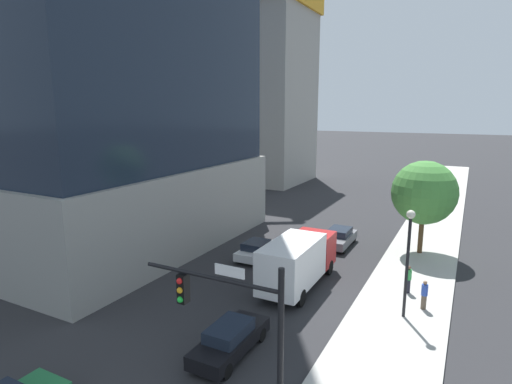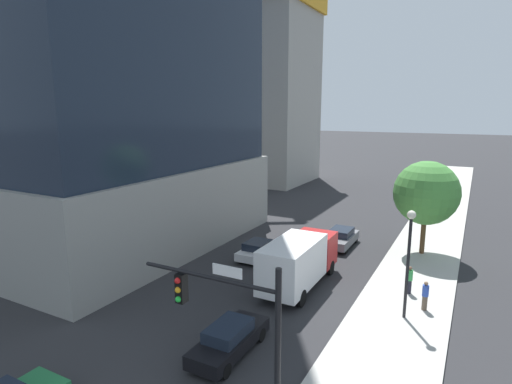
% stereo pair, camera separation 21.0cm
% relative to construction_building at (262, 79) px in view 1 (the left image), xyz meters
% --- Properties ---
extents(sidewalk, '(4.94, 120.00, 0.15)m').
position_rel_construction_building_xyz_m(sidewalk, '(25.89, -29.70, -15.14)').
color(sidewalk, '#B2AFA8').
rests_on(sidewalk, ground).
extents(construction_building, '(13.93, 17.49, 37.18)m').
position_rel_construction_building_xyz_m(construction_building, '(0.00, 0.00, 0.00)').
color(construction_building, '#9E9B93').
rests_on(construction_building, ground).
extents(traffic_light_pole, '(5.30, 0.48, 5.99)m').
position_rel_construction_building_xyz_m(traffic_light_pole, '(22.13, -46.07, -11.07)').
color(traffic_light_pole, black).
rests_on(traffic_light_pole, sidewalk).
extents(street_lamp, '(0.44, 0.44, 5.73)m').
position_rel_construction_building_xyz_m(street_lamp, '(26.14, -35.43, -11.30)').
color(street_lamp, black).
rests_on(street_lamp, sidewalk).
extents(street_tree, '(4.71, 4.71, 7.00)m').
position_rel_construction_building_xyz_m(street_tree, '(25.71, -24.47, -10.43)').
color(street_tree, brown).
rests_on(street_tree, sidewalk).
extents(car_white, '(1.86, 4.22, 1.35)m').
position_rel_construction_building_xyz_m(car_white, '(15.19, -30.84, -14.54)').
color(car_white, silver).
rests_on(car_white, ground).
extents(car_black, '(1.72, 4.61, 1.45)m').
position_rel_construction_building_xyz_m(car_black, '(19.72, -42.35, -14.48)').
color(car_black, black).
rests_on(car_black, ground).
extents(car_gray, '(1.88, 4.34, 1.44)m').
position_rel_construction_building_xyz_m(car_gray, '(19.72, -25.40, -14.48)').
color(car_gray, slate).
rests_on(car_gray, ground).
extents(box_truck, '(2.46, 7.49, 3.18)m').
position_rel_construction_building_xyz_m(box_truck, '(19.72, -34.26, -13.42)').
color(box_truck, '#B21E1E').
rests_on(box_truck, ground).
extents(pedestrian_blue_shirt, '(0.34, 0.34, 1.62)m').
position_rel_construction_building_xyz_m(pedestrian_blue_shirt, '(26.97, -34.06, -14.24)').
color(pedestrian_blue_shirt, brown).
rests_on(pedestrian_blue_shirt, sidewalk).
extents(pedestrian_green_shirt, '(0.34, 0.34, 1.66)m').
position_rel_construction_building_xyz_m(pedestrian_green_shirt, '(25.91, -32.27, -14.21)').
color(pedestrian_green_shirt, black).
rests_on(pedestrian_green_shirt, sidewalk).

